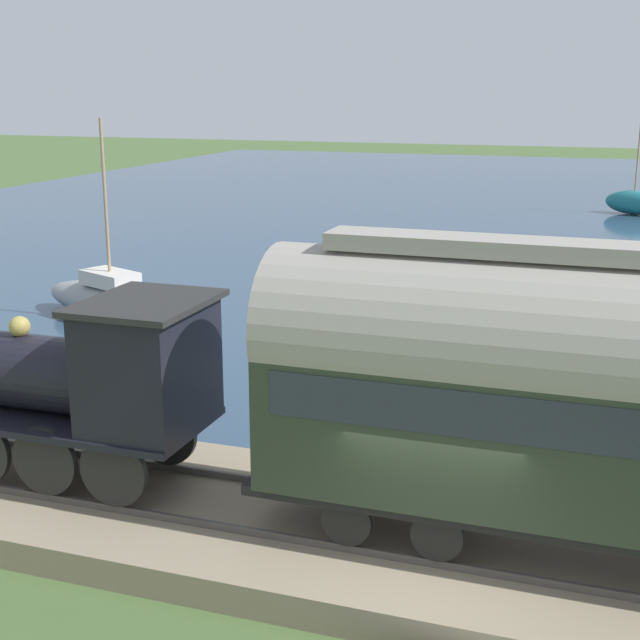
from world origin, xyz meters
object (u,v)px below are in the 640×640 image
(steam_locomotive, at_px, (89,376))
(sailboat_gray, at_px, (111,301))
(passenger_coach, at_px, (631,395))
(rowboat_mid_harbor, at_px, (19,391))
(sailboat_teal, at_px, (634,202))
(rowboat_far_out, at_px, (491,409))

(steam_locomotive, bearing_deg, sailboat_gray, 30.57)
(passenger_coach, bearing_deg, rowboat_mid_harbor, 72.47)
(sailboat_teal, distance_m, rowboat_far_out, 34.94)
(sailboat_teal, xyz_separation_m, rowboat_mid_harbor, (-37.19, 13.54, -0.49))
(steam_locomotive, bearing_deg, passenger_coach, -90.00)
(sailboat_teal, bearing_deg, rowboat_far_out, -160.49)
(passenger_coach, distance_m, sailboat_teal, 41.48)
(sailboat_gray, relative_size, sailboat_teal, 1.11)
(passenger_coach, height_order, rowboat_mid_harbor, passenger_coach)
(steam_locomotive, relative_size, rowboat_far_out, 1.85)
(steam_locomotive, distance_m, passenger_coach, 8.55)
(rowboat_mid_harbor, bearing_deg, sailboat_teal, -77.36)
(sailboat_teal, bearing_deg, passenger_coach, -155.99)
(passenger_coach, height_order, sailboat_gray, sailboat_gray)
(passenger_coach, xyz_separation_m, sailboat_gray, (11.16, 15.12, -2.45))
(passenger_coach, xyz_separation_m, rowboat_mid_harbor, (4.22, 13.35, -2.88))
(rowboat_far_out, distance_m, rowboat_mid_harbor, 10.90)
(rowboat_far_out, bearing_deg, steam_locomotive, 132.67)
(steam_locomotive, height_order, sailboat_gray, sailboat_gray)
(rowboat_mid_harbor, bearing_deg, sailboat_gray, -43.08)
(steam_locomotive, height_order, rowboat_mid_harbor, steam_locomotive)
(steam_locomotive, height_order, sailboat_teal, sailboat_teal)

